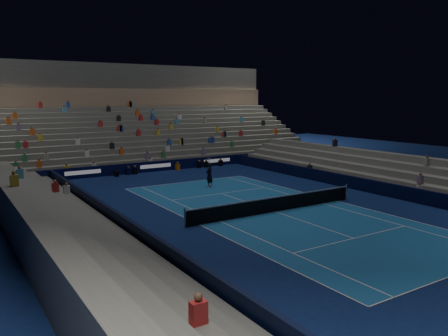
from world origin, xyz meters
name	(u,v)px	position (x,y,z in m)	size (l,w,h in m)	color
ground	(275,212)	(0.00, 0.00, 0.00)	(90.00, 90.00, 0.00)	#0D1C4F
court_surface	(275,212)	(0.00, 0.00, 0.01)	(10.97, 23.77, 0.01)	#1C5B9C
sponsor_barrier_far	(155,166)	(0.00, 18.50, 0.50)	(44.00, 0.25, 1.00)	black
sponsor_barrier_east	(377,188)	(9.70, 0.00, 0.50)	(0.25, 37.00, 1.00)	black
sponsor_barrier_west	(128,228)	(-9.70, 0.00, 0.50)	(0.25, 37.00, 1.00)	black
grandstand_main	(121,131)	(0.00, 27.90, 3.38)	(44.00, 15.20, 11.20)	#63635E
grandstand_east	(406,178)	(13.17, 0.00, 0.92)	(5.00, 37.00, 2.50)	slate
grandstand_west	(57,231)	(-13.17, 0.00, 0.92)	(5.00, 37.00, 2.50)	#5F605B
tennis_net	(275,204)	(0.00, 0.00, 0.50)	(12.90, 0.10, 1.10)	#B2B2B7
tennis_player	(209,175)	(0.56, 9.08, 0.97)	(0.71, 0.46, 1.93)	black
broadcast_camera	(117,173)	(-4.14, 17.77, 0.27)	(0.45, 0.86, 0.52)	black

